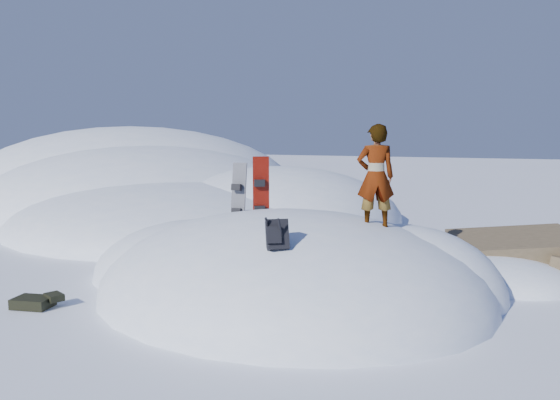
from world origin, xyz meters
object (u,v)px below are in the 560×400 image
at_px(snowboard_red, 261,199).
at_px(backpack, 277,235).
at_px(snowboard_dark, 238,202).
at_px(person, 376,176).

height_order(snowboard_red, backpack, snowboard_red).
xyz_separation_m(snowboard_red, snowboard_dark, (-0.35, -0.25, -0.04)).
xyz_separation_m(backpack, person, (0.97, 1.84, 0.73)).
height_order(snowboard_dark, person, person).
distance_m(backpack, person, 2.21).
height_order(snowboard_red, snowboard_dark, snowboard_red).
distance_m(snowboard_red, snowboard_dark, 0.44).
bearing_deg(person, snowboard_dark, -27.19).
xyz_separation_m(snowboard_red, person, (2.27, -0.34, 0.52)).
xyz_separation_m(snowboard_red, backpack, (1.29, -2.19, -0.21)).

